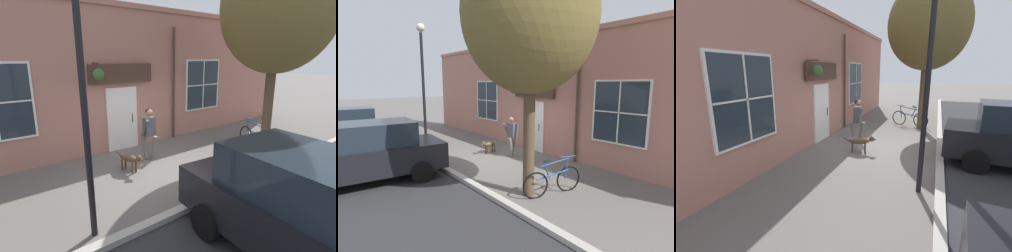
# 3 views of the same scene
# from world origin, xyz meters

# --- Properties ---
(ground_plane) EXTENTS (90.00, 90.00, 0.00)m
(ground_plane) POSITION_xyz_m (0.00, 0.00, 0.00)
(ground_plane) COLOR #66605B
(storefront_facade) EXTENTS (0.95, 18.00, 4.70)m
(storefront_facade) POSITION_xyz_m (-2.34, -0.00, 2.35)
(storefront_facade) COLOR #B27566
(storefront_facade) RESTS_ON ground_plane
(pedestrian_walking) EXTENTS (0.55, 0.55, 1.60)m
(pedestrian_walking) POSITION_xyz_m (-0.80, 0.08, 0.94)
(pedestrian_walking) COLOR #6B665B
(pedestrian_walking) RESTS_ON ground_plane
(dog_on_leash) EXTENTS (1.07, 0.39, 0.58)m
(dog_on_leash) POSITION_xyz_m (-0.37, -0.84, 0.38)
(dog_on_leash) COLOR brown
(dog_on_leash) RESTS_ON ground_plane
(street_tree_by_curb) EXTENTS (3.32, 2.99, 6.23)m
(street_tree_by_curb) POSITION_xyz_m (1.12, 3.11, 4.33)
(street_tree_by_curb) COLOR brown
(street_tree_by_curb) RESTS_ON ground_plane
(leaning_bicycle) EXTENTS (1.70, 0.46, 1.00)m
(leaning_bicycle) POSITION_xyz_m (0.65, 3.48, 0.38)
(leaning_bicycle) COLOR black
(leaning_bicycle) RESTS_ON ground_plane
(parked_car_mid_block) EXTENTS (4.44, 2.22, 1.75)m
(parked_car_mid_block) POSITION_xyz_m (4.17, -0.41, 0.88)
(parked_car_mid_block) COLOR black
(parked_car_mid_block) RESTS_ON ground_plane
(street_lamp) EXTENTS (0.32, 0.32, 5.15)m
(street_lamp) POSITION_xyz_m (1.57, -2.67, 3.33)
(street_lamp) COLOR black
(street_lamp) RESTS_ON ground_plane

